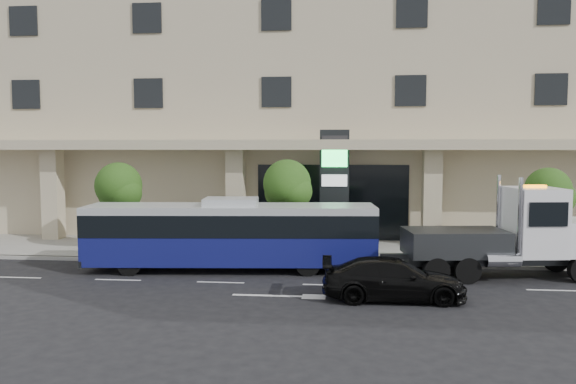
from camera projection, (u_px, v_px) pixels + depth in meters
The scene contains 11 objects.
ground at pixel (328, 276), 22.17m from camera, with size 120.00×120.00×0.00m, color black.
sidewalk at pixel (331, 251), 27.12m from camera, with size 120.00×6.00×0.15m, color gray.
curb at pixel (329, 264), 24.15m from camera, with size 120.00×0.30×0.15m, color gray.
convention_center at pixel (335, 72), 36.68m from camera, with size 60.00×17.60×20.00m.
tree_left at pixel (119, 189), 26.46m from camera, with size 2.27×2.20×4.22m.
tree_mid at pixel (288, 187), 25.67m from camera, with size 2.28×2.20×4.38m.
tree_right at pixel (548, 194), 24.56m from camera, with size 2.10×2.00×4.04m.
city_bus at pixel (231, 234), 23.10m from camera, with size 11.99×3.51×3.00m.
tow_truck at pixel (514, 236), 21.77m from camera, with size 8.78×3.11×3.97m.
black_sedan at pixel (393, 279), 18.68m from camera, with size 1.93×4.75×1.38m, color black.
signage_pylon at pixel (334, 187), 28.04m from camera, with size 1.46×0.59×5.79m.
Camera 1 is at (0.56, -21.89, 5.06)m, focal length 35.00 mm.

